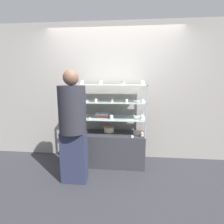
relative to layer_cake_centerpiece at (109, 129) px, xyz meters
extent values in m
plane|color=#2D2D33|center=(0.06, -0.08, -0.64)|extent=(20.00, 20.00, 0.00)
cube|color=gray|center=(0.06, 0.30, 0.66)|extent=(8.00, 0.05, 2.60)
cube|color=#333338|center=(0.06, -0.08, -0.35)|extent=(1.17, 0.47, 0.59)
cube|color=#99999E|center=(-0.51, 0.15, 0.09)|extent=(0.02, 0.02, 0.29)
cube|color=#99999E|center=(0.64, 0.15, 0.09)|extent=(0.02, 0.02, 0.29)
cube|color=#99999E|center=(-0.51, -0.30, 0.09)|extent=(0.02, 0.02, 0.29)
cube|color=#99999E|center=(0.64, -0.30, 0.09)|extent=(0.02, 0.02, 0.29)
cube|color=#B2C6C1|center=(0.06, -0.08, 0.23)|extent=(1.17, 0.47, 0.01)
cube|color=#99999E|center=(-0.51, 0.15, 0.38)|extent=(0.02, 0.02, 0.29)
cube|color=#99999E|center=(0.64, 0.15, 0.38)|extent=(0.02, 0.02, 0.29)
cube|color=#99999E|center=(-0.51, -0.30, 0.38)|extent=(0.02, 0.02, 0.29)
cube|color=#99999E|center=(0.64, -0.30, 0.38)|extent=(0.02, 0.02, 0.29)
cube|color=#B2C6C1|center=(0.06, -0.08, 0.52)|extent=(1.17, 0.47, 0.01)
cube|color=#99999E|center=(-0.51, 0.15, 0.67)|extent=(0.02, 0.02, 0.29)
cube|color=#99999E|center=(0.64, 0.15, 0.67)|extent=(0.02, 0.02, 0.29)
cube|color=#99999E|center=(-0.51, -0.30, 0.67)|extent=(0.02, 0.02, 0.29)
cube|color=#99999E|center=(0.64, -0.30, 0.67)|extent=(0.02, 0.02, 0.29)
cube|color=#B2C6C1|center=(0.06, -0.08, 0.81)|extent=(1.17, 0.47, 0.01)
cylinder|color=beige|center=(0.00, 0.00, -0.01)|extent=(0.18, 0.18, 0.09)
cylinder|color=#E5996B|center=(0.00, 0.00, 0.04)|extent=(0.19, 0.19, 0.02)
cube|color=#C66660|center=(-0.12, -0.02, 0.26)|extent=(0.23, 0.17, 0.05)
cube|color=silver|center=(-0.12, -0.02, 0.30)|extent=(0.24, 0.17, 0.01)
cylinder|color=#CCB28C|center=(-0.45, -0.11, -0.04)|extent=(0.06, 0.06, 0.03)
sphere|color=silver|center=(-0.45, -0.11, -0.01)|extent=(0.06, 0.06, 0.06)
cylinder|color=beige|center=(0.59, -0.17, -0.04)|extent=(0.06, 0.06, 0.03)
sphere|color=#E5996B|center=(0.59, -0.17, -0.01)|extent=(0.06, 0.06, 0.06)
cube|color=white|center=(0.43, -0.29, -0.03)|extent=(0.04, 0.00, 0.04)
cylinder|color=white|center=(-0.45, -0.20, 0.25)|extent=(0.06, 0.06, 0.03)
sphere|color=#F4EAB2|center=(-0.45, -0.20, 0.28)|extent=(0.06, 0.06, 0.06)
cylinder|color=beige|center=(0.06, -0.19, 0.25)|extent=(0.06, 0.06, 0.03)
sphere|color=silver|center=(0.06, -0.19, 0.28)|extent=(0.06, 0.06, 0.06)
cylinder|color=#CCB28C|center=(0.59, -0.13, 0.25)|extent=(0.06, 0.06, 0.03)
sphere|color=silver|center=(0.59, -0.13, 0.28)|extent=(0.06, 0.06, 0.06)
cube|color=white|center=(-0.29, -0.29, 0.26)|extent=(0.04, 0.00, 0.04)
cylinder|color=white|center=(-0.46, -0.17, 0.54)|extent=(0.04, 0.04, 0.02)
sphere|color=#E5996B|center=(-0.46, -0.17, 0.57)|extent=(0.05, 0.05, 0.05)
cylinder|color=beige|center=(-0.20, -0.17, 0.54)|extent=(0.04, 0.04, 0.02)
sphere|color=#F4EAB2|center=(-0.20, -0.17, 0.57)|extent=(0.05, 0.05, 0.05)
cylinder|color=beige|center=(0.08, -0.20, 0.54)|extent=(0.04, 0.04, 0.02)
sphere|color=#8C5B42|center=(0.08, -0.20, 0.57)|extent=(0.05, 0.05, 0.05)
cylinder|color=#CCB28C|center=(0.32, -0.19, 0.54)|extent=(0.04, 0.04, 0.02)
sphere|color=#F4EAB2|center=(0.32, -0.19, 0.57)|extent=(0.05, 0.05, 0.05)
cylinder|color=white|center=(0.58, -0.17, 0.54)|extent=(0.04, 0.04, 0.02)
sphere|color=silver|center=(0.58, -0.17, 0.57)|extent=(0.05, 0.05, 0.05)
cube|color=white|center=(-0.32, -0.29, 0.55)|extent=(0.04, 0.00, 0.04)
cylinder|color=white|center=(-0.45, -0.12, 0.84)|extent=(0.05, 0.05, 0.03)
sphere|color=#F4EAB2|center=(-0.45, -0.12, 0.87)|extent=(0.06, 0.06, 0.06)
cylinder|color=white|center=(-0.11, -0.15, 0.84)|extent=(0.05, 0.05, 0.03)
sphere|color=#F4EAB2|center=(-0.11, -0.15, 0.87)|extent=(0.06, 0.06, 0.06)
cylinder|color=beige|center=(0.25, -0.12, 0.84)|extent=(0.05, 0.05, 0.03)
sphere|color=#8C5B42|center=(0.25, -0.12, 0.87)|extent=(0.06, 0.06, 0.06)
cylinder|color=white|center=(0.58, -0.15, 0.84)|extent=(0.05, 0.05, 0.03)
sphere|color=white|center=(0.58, -0.15, 0.87)|extent=(0.06, 0.06, 0.06)
cube|color=white|center=(0.28, -0.29, 0.84)|extent=(0.04, 0.00, 0.04)
cube|color=#282D47|center=(-0.46, -0.68, -0.25)|extent=(0.38, 0.21, 0.79)
cylinder|color=#26262D|center=(-0.46, -0.68, 0.48)|extent=(0.39, 0.39, 0.68)
sphere|color=brown|center=(-0.46, -0.68, 0.93)|extent=(0.22, 0.22, 0.22)
camera|label=1|loc=(0.35, -3.09, 0.91)|focal=28.00mm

